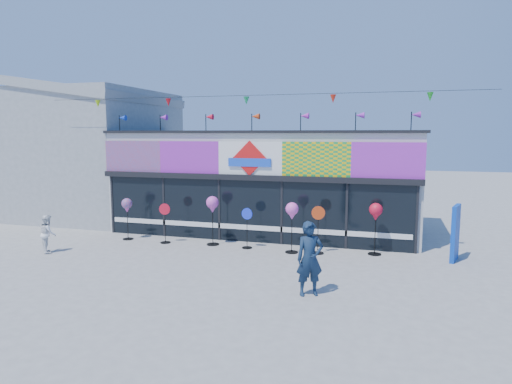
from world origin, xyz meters
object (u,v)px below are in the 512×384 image
at_px(spinner_2, 212,206).
at_px(child, 48,234).
at_px(spinner_6, 376,213).
at_px(spinner_4, 292,213).
at_px(blue_sign, 455,233).
at_px(spinner_0, 127,207).
at_px(spinner_1, 165,222).
at_px(spinner_3, 247,227).
at_px(adult_man, 310,259).
at_px(spinner_5, 318,229).

distance_m(spinner_2, child, 5.61).
bearing_deg(spinner_6, spinner_4, -168.80).
distance_m(spinner_4, spinner_6, 2.74).
height_order(blue_sign, spinner_0, blue_sign).
distance_m(spinner_1, spinner_4, 4.77).
bearing_deg(spinner_3, spinner_2, 175.19).
xyz_separation_m(blue_sign, spinner_4, (-5.12, -0.49, 0.48)).
distance_m(spinner_1, adult_man, 7.16).
height_order(spinner_0, child, spinner_0).
xyz_separation_m(spinner_2, spinner_4, (2.95, -0.27, -0.05)).
relative_size(blue_sign, spinner_1, 1.21).
relative_size(spinner_5, spinner_6, 0.93).
xyz_separation_m(spinner_3, spinner_4, (1.62, -0.16, 0.62)).
bearing_deg(spinner_0, spinner_1, -4.18).
height_order(spinner_1, spinner_6, spinner_6).
xyz_separation_m(spinner_3, adult_man, (2.89, -4.02, 0.18)).
relative_size(spinner_0, spinner_4, 0.92).
distance_m(spinner_4, child, 8.25).
bearing_deg(adult_man, spinner_3, 99.42).
relative_size(adult_man, child, 1.45).
distance_m(spinner_1, spinner_6, 7.46).
bearing_deg(spinner_3, spinner_4, -5.56).
bearing_deg(spinner_0, spinner_5, -0.26).
relative_size(spinner_3, spinner_5, 0.89).
xyz_separation_m(spinner_2, adult_man, (4.22, -4.14, -0.49)).
height_order(spinner_3, spinner_6, spinner_6).
relative_size(spinner_2, spinner_3, 1.25).
bearing_deg(spinner_1, adult_man, -33.06).
xyz_separation_m(spinner_0, child, (-1.53, -2.42, -0.62)).
height_order(spinner_1, spinner_2, spinner_2).
xyz_separation_m(spinner_1, adult_man, (6.00, -3.90, 0.15)).
xyz_separation_m(spinner_5, child, (-8.76, -2.39, -0.21)).
distance_m(spinner_4, adult_man, 4.09).
bearing_deg(spinner_4, spinner_0, 178.59).
xyz_separation_m(spinner_0, spinner_5, (7.22, -0.03, -0.41)).
bearing_deg(spinner_2, blue_sign, 1.59).
xyz_separation_m(spinner_0, spinner_3, (4.74, 0.00, -0.51)).
bearing_deg(spinner_2, spinner_0, -178.09).
relative_size(spinner_6, child, 1.35).
bearing_deg(spinner_6, child, -165.19).
xyz_separation_m(spinner_2, spinner_3, (1.33, -0.11, -0.67)).
bearing_deg(spinner_4, spinner_5, 8.18).
height_order(spinner_5, adult_man, adult_man).
height_order(blue_sign, spinner_3, blue_sign).
xyz_separation_m(spinner_6, adult_man, (-1.42, -4.40, -0.46)).
relative_size(blue_sign, spinner_0, 1.13).
xyz_separation_m(spinner_1, spinner_5, (5.59, 0.09, 0.07)).
relative_size(spinner_4, child, 1.34).
bearing_deg(spinner_3, spinner_5, -0.79).
relative_size(spinner_3, spinner_6, 0.82).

